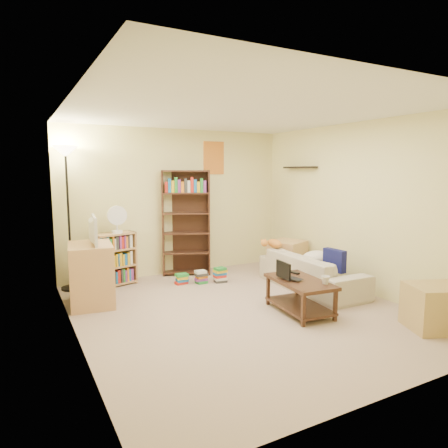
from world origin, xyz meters
The scene contains 19 objects.
room centered at (0.00, 0.01, 1.62)m, with size 4.50×4.54×2.52m.
sofa centered at (1.43, 0.35, 0.27)m, with size 0.77×1.86×0.54m, color beige.
navy_pillow centered at (1.50, -0.05, 0.51)m, with size 0.35×0.11×0.32m, color #12154F.
cream_blanket centered at (1.56, 0.39, 0.46)m, with size 0.50×0.35×0.21m, color white.
tabby_cat centered at (1.21, 1.06, 0.61)m, with size 0.42×0.16×0.15m.
coffee_table centered at (0.61, -0.39, 0.27)m, with size 0.62×1.00×0.42m.
laptop centered at (0.56, -0.30, 0.44)m, with size 0.30×0.38×0.03m, color black.
laptop_screen centered at (0.42, -0.29, 0.55)m, with size 0.01×0.32×0.21m, color white.
mug centered at (0.76, -0.68, 0.47)m, with size 0.13×0.13×0.10m, color silver.
tv_remote centered at (0.75, -0.09, 0.43)m, with size 0.05×0.17×0.02m, color black.
tv_stand centered at (-1.65, 1.19, 0.41)m, with size 0.55×0.77×0.82m, color tan.
television centered at (-1.65, 1.19, 1.01)m, with size 0.17×0.66×0.37m, color black.
tall_bookshelf centered at (0.09, 2.05, 0.95)m, with size 0.85×0.56×1.80m.
short_bookshelf centered at (-1.17, 1.93, 0.42)m, with size 0.69×0.41×0.83m.
desk_fan centered at (-1.12, 1.89, 1.06)m, with size 0.30×0.17×0.43m.
floor_lamp centered at (-1.80, 2.05, 1.72)m, with size 0.36×0.36×2.15m.
side_table centered at (1.60, 1.18, 0.30)m, with size 0.52×0.52×0.60m, color #DCB96B.
end_cabinet centered at (1.64, -1.55, 0.25)m, with size 0.61×0.51×0.51m, color tan.
book_stacks centered at (0.11, 1.40, 0.11)m, with size 0.79×0.35×0.24m.
Camera 1 is at (-2.54, -4.25, 1.78)m, focal length 32.00 mm.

